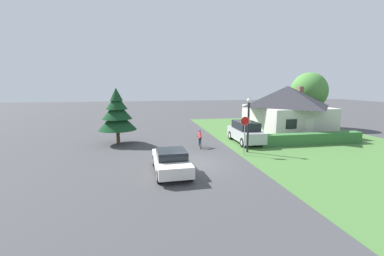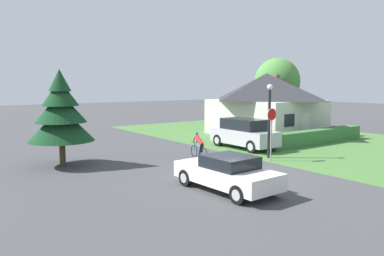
% 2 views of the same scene
% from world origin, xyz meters
% --- Properties ---
extents(ground_plane, '(140.00, 140.00, 0.00)m').
position_xyz_m(ground_plane, '(0.00, 0.00, 0.00)').
color(ground_plane, '#424244').
extents(grass_verge_right, '(16.00, 36.00, 0.01)m').
position_xyz_m(grass_verge_right, '(11.72, 4.00, 0.01)').
color(grass_verge_right, '#477538').
rests_on(grass_verge_right, ground).
extents(cottage_house, '(7.78, 8.55, 5.07)m').
position_xyz_m(cottage_house, '(12.00, 9.23, 2.63)').
color(cottage_house, beige).
rests_on(cottage_house, ground).
extents(hedge_row, '(9.51, 0.90, 1.00)m').
position_xyz_m(hedge_row, '(11.21, 3.67, 0.50)').
color(hedge_row, '#387038').
rests_on(hedge_row, ground).
extents(sedan_left_lane, '(2.08, 4.52, 1.41)m').
position_xyz_m(sedan_left_lane, '(-1.68, -1.44, 0.71)').
color(sedan_left_lane, silver).
rests_on(sedan_left_lane, ground).
extents(cyclist, '(0.44, 1.76, 1.50)m').
position_xyz_m(cyclist, '(1.34, 4.38, 0.72)').
color(cyclist, black).
rests_on(cyclist, ground).
extents(parked_suv_right, '(2.03, 4.78, 1.93)m').
position_xyz_m(parked_suv_right, '(5.77, 5.36, 0.96)').
color(parked_suv_right, '#B7B7BC').
rests_on(parked_suv_right, ground).
extents(stop_sign, '(0.66, 0.07, 2.88)m').
position_xyz_m(stop_sign, '(4.06, 1.48, 2.00)').
color(stop_sign, gray).
rests_on(stop_sign, ground).
extents(street_lamp, '(0.33, 0.33, 4.24)m').
position_xyz_m(street_lamp, '(4.62, 2.16, 2.58)').
color(street_lamp, black).
rests_on(street_lamp, ground).
extents(conifer_tall_near, '(3.29, 3.29, 4.93)m').
position_xyz_m(conifer_tall_near, '(-5.48, 6.99, 2.69)').
color(conifer_tall_near, '#4C3823').
rests_on(conifer_tall_near, ground).
extents(deciduous_tree_right, '(4.27, 4.27, 6.66)m').
position_xyz_m(deciduous_tree_right, '(16.51, 12.07, 4.40)').
color(deciduous_tree_right, '#4C3823').
rests_on(deciduous_tree_right, ground).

